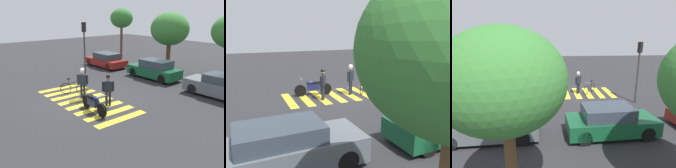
% 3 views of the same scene
% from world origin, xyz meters
% --- Properties ---
extents(ground_plane, '(60.00, 60.00, 0.00)m').
position_xyz_m(ground_plane, '(0.00, 0.00, 0.00)').
color(ground_plane, '#2B2B2D').
extents(police_motorcycle, '(2.25, 0.62, 1.06)m').
position_xyz_m(police_motorcycle, '(1.59, -0.54, 0.47)').
color(police_motorcycle, black).
rests_on(police_motorcycle, ground_plane).
extents(leaning_bicycle, '(1.24, 1.27, 1.02)m').
position_xyz_m(leaning_bicycle, '(-1.51, 0.07, 0.39)').
color(leaning_bicycle, black).
rests_on(leaning_bicycle, ground_plane).
extents(officer_on_foot, '(0.44, 0.57, 1.77)m').
position_xyz_m(officer_on_foot, '(1.37, 0.56, 1.02)').
color(officer_on_foot, '#1E232D').
rests_on(officer_on_foot, ground_plane).
extents(officer_by_motorcycle, '(0.56, 0.47, 1.84)m').
position_xyz_m(officer_by_motorcycle, '(-0.53, 0.15, 1.07)').
color(officer_by_motorcycle, '#1E232D').
rests_on(officer_by_motorcycle, ground_plane).
extents(crosswalk_stripes, '(6.75, 3.00, 0.01)m').
position_xyz_m(crosswalk_stripes, '(0.00, 0.00, 0.00)').
color(crosswalk_stripes, yellow).
rests_on(crosswalk_stripes, ground_plane).
extents(car_maroon_wagon, '(4.13, 1.99, 1.30)m').
position_xyz_m(car_maroon_wagon, '(-6.51, 6.42, 0.62)').
color(car_maroon_wagon, black).
rests_on(car_maroon_wagon, ground_plane).
extents(car_green_compact, '(4.21, 1.81, 1.45)m').
position_xyz_m(car_green_compact, '(-0.96, 6.81, 0.69)').
color(car_green_compact, black).
rests_on(car_green_compact, ground_plane).
extents(car_grey_coupe, '(4.35, 1.80, 1.40)m').
position_xyz_m(car_grey_coupe, '(4.55, 6.68, 0.67)').
color(car_grey_coupe, black).
rests_on(car_grey_coupe, ground_plane).
extents(traffic_light_pole, '(0.36, 0.33, 4.21)m').
position_xyz_m(traffic_light_pole, '(-4.21, 2.65, 2.83)').
color(traffic_light_pole, '#38383D').
rests_on(traffic_light_pole, ground_plane).
extents(street_tree_near, '(2.40, 2.40, 5.25)m').
position_xyz_m(street_tree_near, '(-9.11, 10.49, 4.18)').
color(street_tree_near, brown).
rests_on(street_tree_near, ground_plane).
extents(street_tree_mid, '(3.34, 3.34, 4.88)m').
position_xyz_m(street_tree_mid, '(-2.65, 10.49, 3.44)').
color(street_tree_mid, brown).
rests_on(street_tree_mid, ground_plane).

